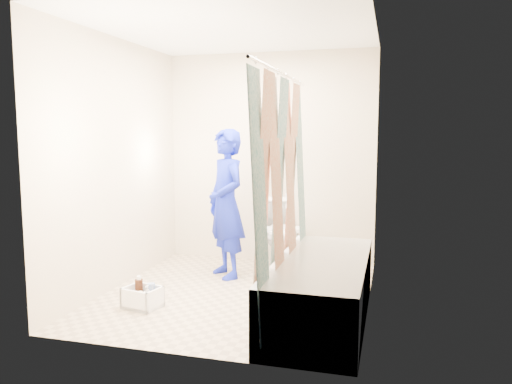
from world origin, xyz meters
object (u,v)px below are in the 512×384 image
(bathtub, at_px, (321,288))
(plumber, at_px, (226,204))
(toilet, at_px, (282,233))
(cleaning_caddy, at_px, (143,298))

(bathtub, height_order, plumber, plumber)
(toilet, relative_size, cleaning_caddy, 2.23)
(toilet, height_order, cleaning_caddy, toilet)
(bathtub, height_order, cleaning_caddy, bathtub)
(plumber, bearing_deg, cleaning_caddy, -63.85)
(bathtub, distance_m, toilet, 1.64)
(toilet, height_order, plumber, plumber)
(bathtub, distance_m, plumber, 1.58)
(toilet, xyz_separation_m, cleaning_caddy, (-0.87, -1.62, -0.30))
(toilet, relative_size, plumber, 0.50)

